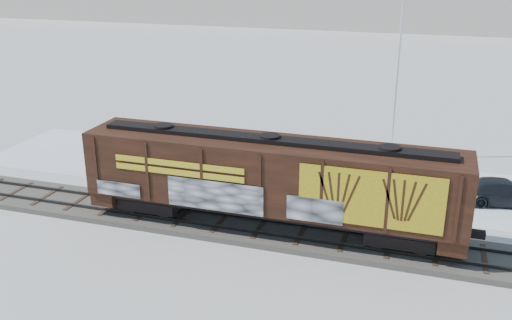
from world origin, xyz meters
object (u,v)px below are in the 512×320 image
(hopper_railcar, at_px, (270,177))
(flagpole, at_px, (398,84))
(car_white, at_px, (383,171))
(car_silver, at_px, (257,162))
(car_dark, at_px, (503,192))

(hopper_railcar, xyz_separation_m, flagpole, (4.63, 12.49, 2.03))
(car_white, bearing_deg, flagpole, 19.07)
(car_silver, distance_m, car_white, 7.42)
(hopper_railcar, relative_size, car_silver, 4.47)
(car_silver, height_order, car_white, car_white)
(hopper_railcar, bearing_deg, flagpole, 69.67)
(flagpole, relative_size, car_silver, 3.29)
(flagpole, relative_size, car_dark, 2.82)
(hopper_railcar, height_order, car_dark, hopper_railcar)
(flagpole, distance_m, car_dark, 9.30)
(hopper_railcar, distance_m, flagpole, 13.48)
(hopper_railcar, distance_m, car_white, 9.06)
(hopper_railcar, relative_size, car_white, 3.44)
(car_silver, height_order, car_dark, car_silver)
(hopper_railcar, distance_m, car_silver, 8.22)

